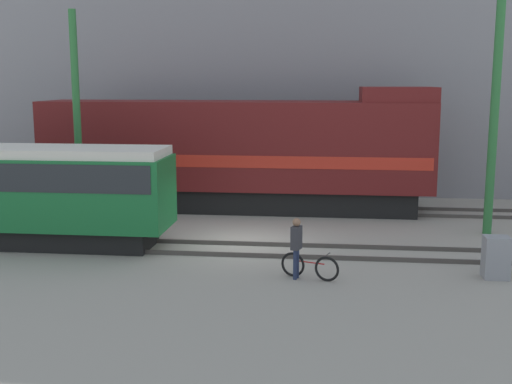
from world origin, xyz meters
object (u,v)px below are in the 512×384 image
(person, at_px, (296,242))
(signal_box, at_px, (496,257))
(freight_locomotive, at_px, (238,153))
(utility_pole_center, at_px, (495,101))
(streetcar, at_px, (23,189))
(utility_pole_left, at_px, (77,119))
(bicycle, at_px, (310,267))

(person, distance_m, signal_box, 5.67)
(freight_locomotive, relative_size, utility_pole_center, 1.71)
(streetcar, bearing_deg, person, -16.48)
(person, bearing_deg, streetcar, 163.52)
(streetcar, xyz_separation_m, utility_pole_left, (0.64, 3.38, 2.14))
(signal_box, bearing_deg, bicycle, -172.54)
(bicycle, bearing_deg, utility_pole_left, 145.97)
(bicycle, height_order, utility_pole_center, utility_pole_center)
(signal_box, bearing_deg, streetcar, 172.15)
(streetcar, xyz_separation_m, signal_box, (14.94, -2.06, -1.32))
(bicycle, distance_m, person, 0.80)
(freight_locomotive, relative_size, bicycle, 9.89)
(person, relative_size, utility_pole_left, 0.22)
(freight_locomotive, distance_m, streetcar, 9.30)
(freight_locomotive, xyz_separation_m, person, (2.97, -9.52, -1.38))
(utility_pole_center, bearing_deg, bicycle, -135.66)
(freight_locomotive, bearing_deg, bicycle, -70.58)
(streetcar, height_order, utility_pole_center, utility_pole_center)
(freight_locomotive, distance_m, bicycle, 10.29)
(streetcar, bearing_deg, bicycle, -15.76)
(freight_locomotive, relative_size, streetcar, 1.65)
(freight_locomotive, bearing_deg, streetcar, -133.26)
(freight_locomotive, xyz_separation_m, streetcar, (-6.36, -6.76, -0.54))
(bicycle, xyz_separation_m, person, (-0.38, -0.02, 0.71))
(utility_pole_center, distance_m, signal_box, 6.95)
(freight_locomotive, xyz_separation_m, utility_pole_center, (9.62, -3.38, 2.35))
(utility_pole_center, bearing_deg, person, -137.26)
(streetcar, distance_m, utility_pole_center, 16.59)
(person, distance_m, utility_pole_left, 11.05)
(streetcar, relative_size, signal_box, 8.29)
(freight_locomotive, bearing_deg, utility_pole_left, -149.41)
(person, xyz_separation_m, utility_pole_left, (-8.69, 6.14, 2.99))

